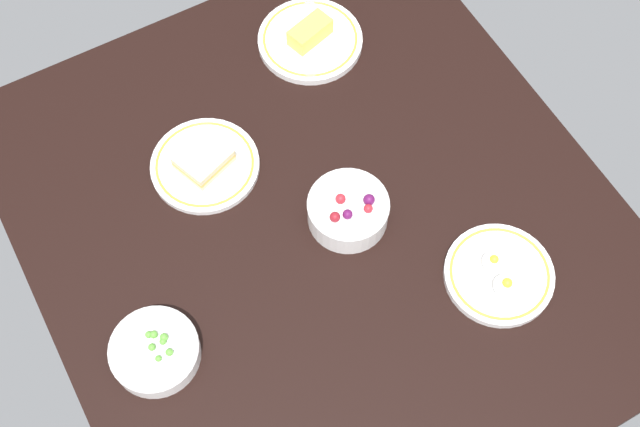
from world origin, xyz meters
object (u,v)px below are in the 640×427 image
object	(u,v)px
plate_sandwich	(205,164)
plate_cheese	(310,39)
bowl_peas	(155,351)
bowl_berries	(348,210)
plate_eggs	(499,275)

from	to	relation	value
plate_sandwich	plate_cheese	bearing A→B (deg)	117.15
bowl_peas	plate_cheese	distance (cm)	70.85
bowl_berries	plate_eggs	distance (cm)	28.87
plate_cheese	plate_eggs	xyz separation A→B (cm)	(61.53, 3.84, -0.14)
plate_sandwich	bowl_peas	bearing A→B (deg)	-38.28
bowl_berries	bowl_peas	xyz separation A→B (cm)	(6.83, -41.04, -0.94)
plate_cheese	plate_eggs	distance (cm)	61.65
plate_cheese	plate_sandwich	distance (cm)	35.31
bowl_berries	plate_cheese	size ratio (longest dim) A/B	0.70
plate_cheese	bowl_berries	bearing A→B (deg)	-19.24
bowl_berries	plate_sandwich	xyz separation A→B (cm)	(-22.37, -18.00, -1.82)
plate_cheese	bowl_peas	bearing A→B (deg)	-50.24
plate_sandwich	bowl_berries	bearing A→B (deg)	38.82
bowl_berries	bowl_peas	bearing A→B (deg)	-80.55
bowl_berries	bowl_peas	distance (cm)	41.61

